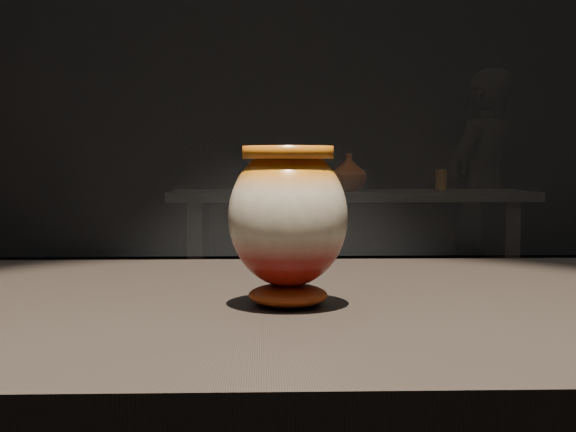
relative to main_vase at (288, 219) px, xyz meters
name	(u,v)px	position (x,y,z in m)	size (l,w,h in m)	color
main_vase	(288,219)	(0.00, 0.00, 0.00)	(0.17, 0.17, 0.19)	maroon
back_shelf	(350,238)	(0.46, 3.54, -0.37)	(2.00, 0.60, 0.90)	black
back_vase_left	(251,177)	(-0.09, 3.53, -0.02)	(0.15, 0.15, 0.16)	brown
back_vase_mid	(349,172)	(0.45, 3.49, 0.00)	(0.20, 0.20, 0.21)	maroon
back_vase_right	(441,180)	(0.99, 3.59, -0.04)	(0.06, 0.06, 0.12)	brown
visitor	(482,194)	(1.46, 4.45, -0.16)	(0.61, 0.40, 1.68)	black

